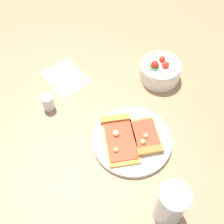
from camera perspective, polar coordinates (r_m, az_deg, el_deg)
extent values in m
plane|color=#93704C|center=(0.85, 2.81, -4.91)|extent=(2.40, 2.40, 0.00)
cylinder|color=silver|center=(0.84, 3.85, -5.38)|extent=(0.22, 0.22, 0.01)
cube|color=gold|center=(0.84, 6.57, -4.52)|extent=(0.13, 0.13, 0.01)
cube|color=#A36B2D|center=(0.81, 7.48, -7.23)|extent=(0.07, 0.06, 0.02)
cube|color=red|center=(0.83, 6.60, -4.32)|extent=(0.11, 0.12, 0.00)
sphere|color=#F2D87F|center=(0.81, 5.99, -5.73)|extent=(0.01, 0.01, 0.01)
sphere|color=#EAD172|center=(0.82, 6.51, -4.58)|extent=(0.01, 0.01, 0.01)
cube|color=gold|center=(0.82, 1.38, -5.36)|extent=(0.16, 0.17, 0.01)
cube|color=#B77A33|center=(0.85, 0.62, -1.41)|extent=(0.08, 0.07, 0.02)
cube|color=red|center=(0.82, 1.39, -5.17)|extent=(0.14, 0.15, 0.00)
sphere|color=#F2D87F|center=(0.82, 0.76, -4.12)|extent=(0.02, 0.02, 0.02)
sphere|color=#EAD172|center=(0.80, 0.73, -7.29)|extent=(0.01, 0.01, 0.01)
cylinder|color=white|center=(0.98, 9.25, 7.70)|extent=(0.13, 0.13, 0.05)
torus|color=white|center=(0.95, 9.48, 8.91)|extent=(0.13, 0.13, 0.01)
sphere|color=red|center=(0.95, 10.29, 8.97)|extent=(0.02, 0.02, 0.02)
sphere|color=red|center=(0.94, 8.25, 9.06)|extent=(0.02, 0.02, 0.02)
sphere|color=red|center=(0.97, 9.65, 10.04)|extent=(0.02, 0.02, 0.02)
cylinder|color=#388433|center=(0.95, 8.16, 8.74)|extent=(0.03, 0.03, 0.01)
cylinder|color=silver|center=(0.71, 11.26, -17.07)|extent=(0.07, 0.07, 0.13)
cylinder|color=black|center=(0.73, 11.09, -17.39)|extent=(0.06, 0.06, 0.10)
cube|color=white|center=(0.99, -8.90, 6.63)|extent=(0.14, 0.16, 0.00)
cylinder|color=silver|center=(0.91, -12.26, 1.82)|extent=(0.04, 0.04, 0.05)
cone|color=silver|center=(0.88, -12.61, 3.03)|extent=(0.03, 0.03, 0.01)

